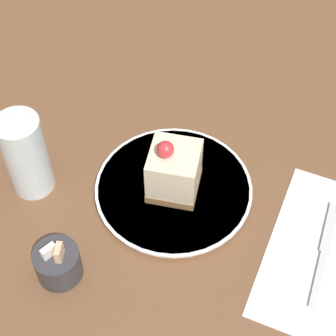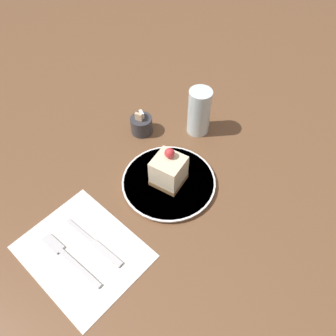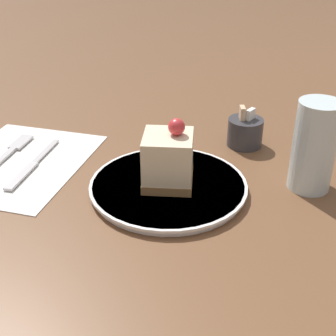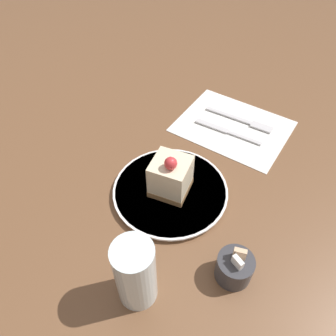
{
  "view_description": "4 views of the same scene",
  "coord_description": "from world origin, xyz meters",
  "px_view_note": "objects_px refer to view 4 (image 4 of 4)",
  "views": [
    {
      "loc": [
        -0.17,
        0.45,
        0.67
      ],
      "look_at": [
        0.01,
        0.01,
        0.06
      ],
      "focal_mm": 60.0,
      "sensor_mm": 36.0,
      "label": 1
    },
    {
      "loc": [
        -0.35,
        -0.32,
        0.65
      ],
      "look_at": [
        0.01,
        0.01,
        0.05
      ],
      "focal_mm": 35.0,
      "sensor_mm": 36.0,
      "label": 2
    },
    {
      "loc": [
        0.16,
        -0.56,
        0.37
      ],
      "look_at": [
        0.01,
        -0.01,
        0.05
      ],
      "focal_mm": 50.0,
      "sensor_mm": 36.0,
      "label": 3
    },
    {
      "loc": [
        0.35,
        0.22,
        0.52
      ],
      "look_at": [
        -0.0,
        -0.01,
        0.06
      ],
      "focal_mm": 35.0,
      "sensor_mm": 36.0,
      "label": 4
    }
  ],
  "objects_px": {
    "sugar_bowl": "(234,267)",
    "plate": "(168,190)",
    "drinking_glass": "(135,274)",
    "knife": "(222,129)",
    "cake_slice": "(169,175)",
    "fork": "(244,121)"
  },
  "relations": [
    {
      "from": "drinking_glass",
      "to": "sugar_bowl",
      "type": "bearing_deg",
      "value": 134.11
    },
    {
      "from": "plate",
      "to": "fork",
      "type": "xyz_separation_m",
      "value": [
        -0.29,
        0.04,
        -0.0
      ]
    },
    {
      "from": "fork",
      "to": "sugar_bowl",
      "type": "xyz_separation_m",
      "value": [
        0.37,
        0.15,
        0.02
      ]
    },
    {
      "from": "sugar_bowl",
      "to": "plate",
      "type": "bearing_deg",
      "value": -115.18
    },
    {
      "from": "plate",
      "to": "cake_slice",
      "type": "height_order",
      "value": "cake_slice"
    },
    {
      "from": "cake_slice",
      "to": "drinking_glass",
      "type": "bearing_deg",
      "value": 8.82
    },
    {
      "from": "drinking_glass",
      "to": "knife",
      "type": "bearing_deg",
      "value": -170.94
    },
    {
      "from": "fork",
      "to": "knife",
      "type": "xyz_separation_m",
      "value": [
        0.06,
        -0.03,
        0.0
      ]
    },
    {
      "from": "plate",
      "to": "cake_slice",
      "type": "xyz_separation_m",
      "value": [
        -0.0,
        0.0,
        0.04
      ]
    },
    {
      "from": "plate",
      "to": "sugar_bowl",
      "type": "height_order",
      "value": "sugar_bowl"
    },
    {
      "from": "cake_slice",
      "to": "fork",
      "type": "bearing_deg",
      "value": 161.85
    },
    {
      "from": "sugar_bowl",
      "to": "drinking_glass",
      "type": "xyz_separation_m",
      "value": [
        0.11,
        -0.11,
        0.04
      ]
    },
    {
      "from": "knife",
      "to": "fork",
      "type": "bearing_deg",
      "value": 148.64
    },
    {
      "from": "plate",
      "to": "drinking_glass",
      "type": "relative_size",
      "value": 1.72
    },
    {
      "from": "cake_slice",
      "to": "drinking_glass",
      "type": "distance_m",
      "value": 0.21
    },
    {
      "from": "sugar_bowl",
      "to": "drinking_glass",
      "type": "bearing_deg",
      "value": -45.89
    },
    {
      "from": "plate",
      "to": "knife",
      "type": "bearing_deg",
      "value": 178.92
    },
    {
      "from": "plate",
      "to": "fork",
      "type": "height_order",
      "value": "plate"
    },
    {
      "from": "knife",
      "to": "drinking_glass",
      "type": "xyz_separation_m",
      "value": [
        0.42,
        0.07,
        0.06
      ]
    },
    {
      "from": "fork",
      "to": "drinking_glass",
      "type": "distance_m",
      "value": 0.49
    },
    {
      "from": "plate",
      "to": "fork",
      "type": "relative_size",
      "value": 1.33
    },
    {
      "from": "cake_slice",
      "to": "sugar_bowl",
      "type": "height_order",
      "value": "cake_slice"
    }
  ]
}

